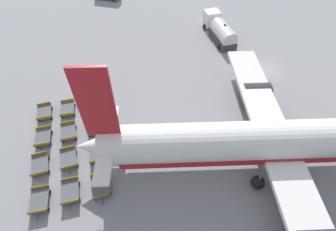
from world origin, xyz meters
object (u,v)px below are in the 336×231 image
baggage_dolly_row_mid_b_col_d (100,186)px  fuel_tanker_primary (220,31)px  baggage_dolly_row_near_col_d (39,200)px  baggage_dolly_row_mid_a_col_a (68,109)px  baggage_dolly_row_near_col_b (43,137)px  baggage_dolly_row_near_col_c (40,165)px  baggage_dolly_row_mid_b_col_b (94,127)px  baggage_dolly_row_mid_b_col_a (91,104)px  airplane (288,141)px  baggage_dolly_row_near_col_a (44,112)px  baggage_dolly_row_mid_a_col_c (69,159)px  baggage_dolly_row_mid_a_col_b (68,132)px  baggage_dolly_row_mid_a_col_d (70,192)px  baggage_dolly_row_mid_b_col_c (97,153)px

baggage_dolly_row_mid_b_col_d → fuel_tanker_primary: bearing=143.8°
baggage_dolly_row_near_col_d → baggage_dolly_row_mid_a_col_a: size_ratio=1.00×
baggage_dolly_row_near_col_b → baggage_dolly_row_mid_a_col_a: bearing=153.0°
baggage_dolly_row_near_col_b → baggage_dolly_row_near_col_c: 3.53m
baggage_dolly_row_near_col_c → baggage_dolly_row_mid_b_col_b: same height
baggage_dolly_row_mid_b_col_a → baggage_dolly_row_mid_b_col_b: size_ratio=0.99×
airplane → baggage_dolly_row_near_col_a: bearing=-110.6°
airplane → baggage_dolly_row_near_col_d: (1.75, -23.14, -2.63)m
baggage_dolly_row_near_col_d → baggage_dolly_row_near_col_a: bearing=-171.5°
baggage_dolly_row_mid_a_col_c → baggage_dolly_row_near_col_d: bearing=-25.6°
airplane → fuel_tanker_primary: bearing=-179.6°
baggage_dolly_row_near_col_b → baggage_dolly_row_mid_b_col_b: same height
baggage_dolly_row_mid_a_col_c → baggage_dolly_row_mid_b_col_d: same height
baggage_dolly_row_mid_b_col_d → baggage_dolly_row_mid_a_col_a: bearing=-157.5°
baggage_dolly_row_near_col_b → baggage_dolly_row_near_col_c: size_ratio=0.99×
baggage_dolly_row_near_col_b → baggage_dolly_row_near_col_c: bearing=6.1°
baggage_dolly_row_near_col_c → baggage_dolly_row_mid_b_col_b: bearing=130.9°
baggage_dolly_row_near_col_d → baggage_dolly_row_mid_a_col_a: (-11.30, 0.97, 0.00)m
baggage_dolly_row_near_col_d → baggage_dolly_row_mid_a_col_b: size_ratio=0.99×
baggage_dolly_row_mid_b_col_d → baggage_dolly_row_mid_a_col_d: bearing=-85.5°
baggage_dolly_row_mid_b_col_a → baggage_dolly_row_mid_b_col_b: bearing=9.4°
fuel_tanker_primary → baggage_dolly_row_mid_b_col_b: bearing=-48.1°
baggage_dolly_row_mid_a_col_d → baggage_dolly_row_mid_b_col_c: same height
baggage_dolly_row_near_col_a → baggage_dolly_row_near_col_c: 7.35m
baggage_dolly_row_mid_a_col_b → baggage_dolly_row_mid_b_col_b: (-0.42, 2.78, 0.00)m
baggage_dolly_row_mid_a_col_a → baggage_dolly_row_mid_b_col_a: (-0.54, 2.72, 0.00)m
baggage_dolly_row_near_col_b → baggage_dolly_row_mid_a_col_d: size_ratio=1.00×
baggage_dolly_row_near_col_c → baggage_dolly_row_mid_a_col_d: 4.65m
airplane → baggage_dolly_row_near_col_d: bearing=-85.7°
baggage_dolly_row_mid_a_col_c → baggage_dolly_row_mid_b_col_c: bearing=96.7°
airplane → baggage_dolly_row_near_col_a: 26.62m
baggage_dolly_row_near_col_d → baggage_dolly_row_mid_a_col_b: same height
baggage_dolly_row_near_col_c → baggage_dolly_row_mid_a_col_c: bearing=98.3°
baggage_dolly_row_near_col_a → baggage_dolly_row_mid_a_col_c: 7.80m
fuel_tanker_primary → baggage_dolly_row_mid_b_col_d: (24.12, -17.65, -0.88)m
baggage_dolly_row_near_col_a → baggage_dolly_row_near_col_d: size_ratio=1.01×
fuel_tanker_primary → baggage_dolly_row_mid_a_col_c: 29.48m
baggage_dolly_row_near_col_c → baggage_dolly_row_mid_a_col_b: 4.51m
airplane → baggage_dolly_row_mid_b_col_b: airplane is taller
baggage_dolly_row_mid_a_col_a → baggage_dolly_row_mid_a_col_c: size_ratio=0.99×
baggage_dolly_row_mid_a_col_d → baggage_dolly_row_mid_b_col_a: bearing=174.6°
baggage_dolly_row_near_col_b → baggage_dolly_row_mid_b_col_d: (6.55, 6.41, 0.00)m
airplane → baggage_dolly_row_mid_b_col_c: airplane is taller
baggage_dolly_row_near_col_a → baggage_dolly_row_mid_b_col_d: size_ratio=1.00×
baggage_dolly_row_mid_a_col_c → airplane: bearing=83.5°
baggage_dolly_row_mid_b_col_c → baggage_dolly_row_mid_b_col_b: bearing=-171.6°
baggage_dolly_row_mid_a_col_d → baggage_dolly_row_mid_b_col_b: 7.78m
airplane → baggage_dolly_row_mid_a_col_a: bearing=-113.3°
baggage_dolly_row_near_col_b → baggage_dolly_row_mid_b_col_b: size_ratio=0.99×
airplane → baggage_dolly_row_mid_b_col_d: (1.01, -17.80, -2.63)m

